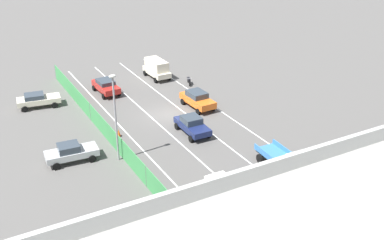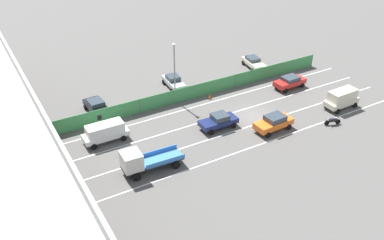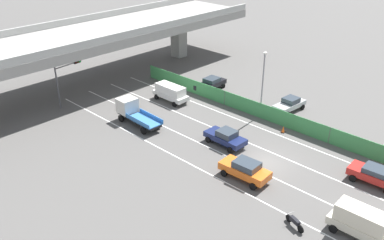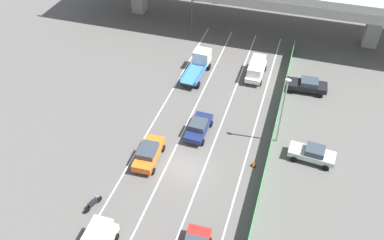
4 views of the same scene
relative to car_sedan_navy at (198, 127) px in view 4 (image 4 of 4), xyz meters
The scene contains 16 objects.
ground_plane 4.99m from the car_sedan_navy, 87.95° to the right, with size 300.00×300.00×0.00m, color #565451.
lane_line_left_edge 5.14m from the car_sedan_navy, behind, with size 0.14×44.78×0.01m, color silver.
lane_line_mid_left 1.87m from the car_sedan_navy, 161.42° to the right, with size 0.14×44.78×0.01m, color silver.
lane_line_mid_right 2.17m from the car_sedan_navy, 15.34° to the right, with size 0.14×44.78×0.01m, color silver.
lane_line_right_edge 5.48m from the car_sedan_navy, ahead, with size 0.14×44.78×0.01m, color silver.
green_fence 7.44m from the car_sedan_navy, ahead, with size 0.10×40.88×1.80m.
car_sedan_navy is the anchor object (origin of this frame).
car_taxi_orange 6.06m from the car_sedan_navy, 124.23° to the right, with size 2.24×4.56×1.74m.
car_van_white 12.41m from the car_sedan_navy, 72.66° to the left, with size 2.06×4.79×2.05m.
flatbed_truck_blue 11.16m from the car_sedan_navy, 106.26° to the left, with size 2.42×6.05×2.49m.
motorcycle 12.91m from the car_sedan_navy, 117.14° to the right, with size 0.84×1.87×0.93m.
parked_wagon_silver 11.36m from the car_sedan_navy, ahead, with size 4.43×2.21×1.62m.
parked_sedan_dark 14.50m from the car_sedan_navy, 47.36° to the left, with size 4.78×2.27×1.58m.
traffic_light 20.82m from the car_sedan_navy, 105.61° to the left, with size 3.77×0.74×5.22m.
street_lamp 8.75m from the car_sedan_navy, ahead, with size 0.60×0.36×7.60m.
traffic_cone 6.85m from the car_sedan_navy, 23.65° to the right, with size 0.47×0.47×0.71m.
Camera 4 is at (8.16, -23.77, 27.98)m, focal length 37.22 mm.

